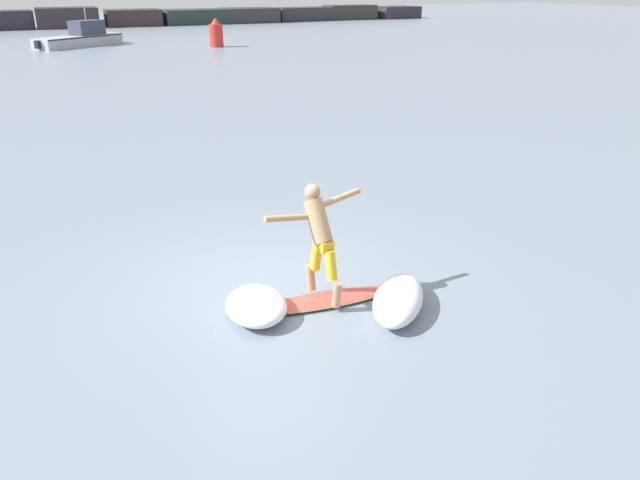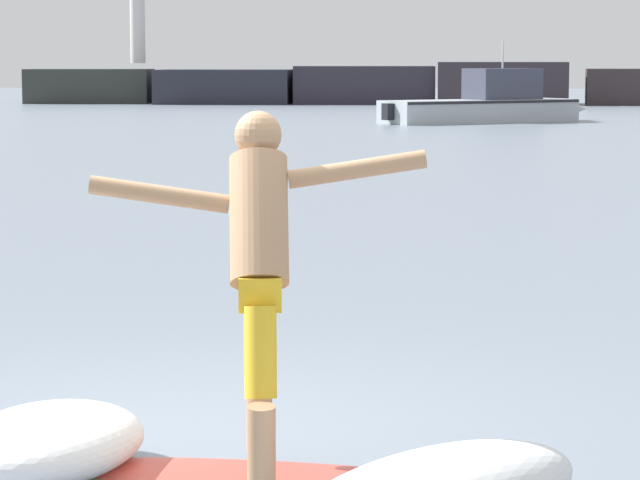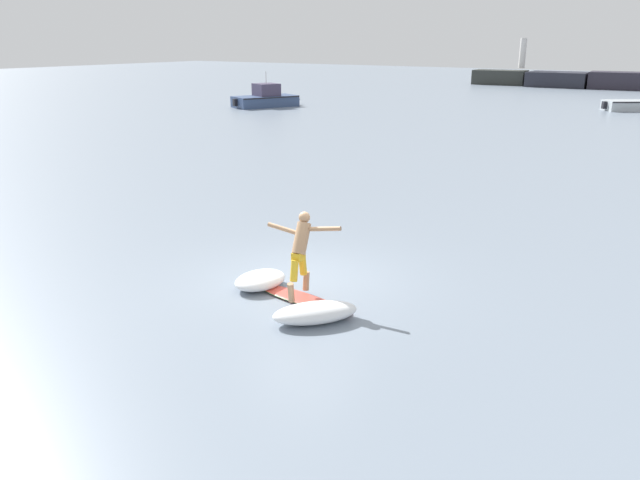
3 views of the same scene
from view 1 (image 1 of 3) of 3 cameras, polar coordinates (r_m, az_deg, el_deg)
The scene contains 8 objects.
ground_plane at distance 9.93m, azimuth -5.11°, elevation -4.02°, with size 200.00×200.00×0.00m, color gray.
rock_jetty_breakwater at distance 72.06m, azimuth -14.77°, elevation 19.11°, with size 63.64×4.88×5.06m.
surfboard at distance 9.34m, azimuth 0.57°, elevation -5.46°, with size 2.45×0.75×0.21m.
surfer at distance 8.97m, azimuth -0.08°, elevation 0.66°, with size 1.62×0.86×1.70m.
fishing_boat_near_jetty at distance 50.51m, azimuth -20.89°, elevation 16.92°, with size 7.13×5.56×2.64m.
channel_marker_buoy at distance 47.31m, azimuth -9.47°, elevation 18.10°, with size 0.96×0.96×1.99m.
wave_foam_at_tail at distance 9.12m, azimuth 7.17°, elevation -5.39°, with size 1.58×1.69×0.36m.
wave_foam_at_nose at distance 8.95m, azimuth -5.86°, elevation -5.98°, with size 1.08×1.34×0.34m.
Camera 1 is at (-3.12, -8.31, 4.45)m, focal length 35.00 mm.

